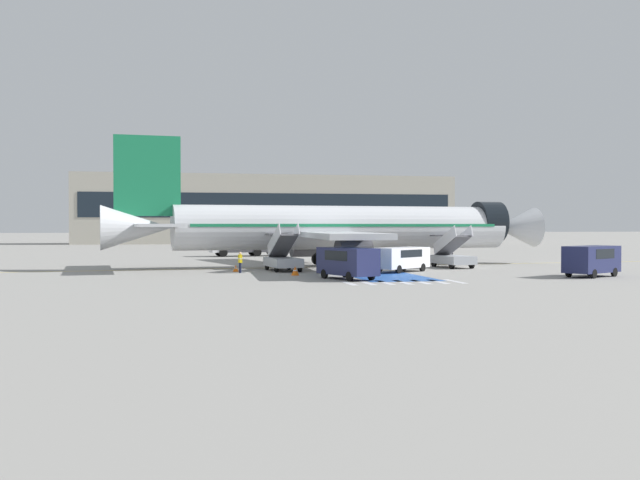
# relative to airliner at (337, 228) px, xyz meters

# --- Properties ---
(ground_plane) EXTENTS (600.00, 600.00, 0.00)m
(ground_plane) POSITION_rel_airliner_xyz_m (1.24, -0.49, -3.46)
(ground_plane) COLOR gray
(apron_leadline_yellow) EXTENTS (73.88, 7.36, 0.01)m
(apron_leadline_yellow) POSITION_rel_airliner_xyz_m (0.67, 0.07, -3.46)
(apron_leadline_yellow) COLOR gold
(apron_leadline_yellow) RESTS_ON ground_plane
(apron_stand_patch_blue) EXTENTS (5.20, 10.83, 0.01)m
(apron_stand_patch_blue) POSITION_rel_airliner_xyz_m (0.67, -12.69, -3.46)
(apron_stand_patch_blue) COLOR #2856A8
(apron_stand_patch_blue) RESTS_ON ground_plane
(apron_walkway_bar_0) EXTENTS (0.44, 3.60, 0.01)m
(apron_walkway_bar_0) POSITION_rel_airliner_xyz_m (-3.53, -18.49, -3.46)
(apron_walkway_bar_0) COLOR silver
(apron_walkway_bar_0) RESTS_ON ground_plane
(apron_walkway_bar_1) EXTENTS (0.44, 3.60, 0.01)m
(apron_walkway_bar_1) POSITION_rel_airliner_xyz_m (-2.33, -18.49, -3.46)
(apron_walkway_bar_1) COLOR silver
(apron_walkway_bar_1) RESTS_ON ground_plane
(apron_walkway_bar_2) EXTENTS (0.44, 3.60, 0.01)m
(apron_walkway_bar_2) POSITION_rel_airliner_xyz_m (-1.13, -18.49, -3.46)
(apron_walkway_bar_2) COLOR silver
(apron_walkway_bar_2) RESTS_ON ground_plane
(apron_walkway_bar_3) EXTENTS (0.44, 3.60, 0.01)m
(apron_walkway_bar_3) POSITION_rel_airliner_xyz_m (0.07, -18.49, -3.46)
(apron_walkway_bar_3) COLOR silver
(apron_walkway_bar_3) RESTS_ON ground_plane
(apron_walkway_bar_4) EXTENTS (0.44, 3.60, 0.01)m
(apron_walkway_bar_4) POSITION_rel_airliner_xyz_m (1.27, -18.49, -3.46)
(apron_walkway_bar_4) COLOR silver
(apron_walkway_bar_4) RESTS_ON ground_plane
(apron_walkway_bar_5) EXTENTS (0.44, 3.60, 0.01)m
(apron_walkway_bar_5) POSITION_rel_airliner_xyz_m (2.47, -18.49, -3.46)
(apron_walkway_bar_5) COLOR silver
(apron_walkway_bar_5) RESTS_ON ground_plane
(apron_walkway_bar_6) EXTENTS (0.44, 3.60, 0.01)m
(apron_walkway_bar_6) POSITION_rel_airliner_xyz_m (3.67, -18.49, -3.46)
(apron_walkway_bar_6) COLOR silver
(apron_walkway_bar_6) RESTS_ON ground_plane
(airliner) EXTENTS (40.36, 33.20, 11.03)m
(airliner) POSITION_rel_airliner_xyz_m (0.00, 0.00, 0.00)
(airliner) COLOR silver
(airliner) RESTS_ON ground_plane
(boarding_stairs_forward) EXTENTS (2.65, 5.39, 3.66)m
(boarding_stairs_forward) POSITION_rel_airliner_xyz_m (9.37, -3.58, -2.52)
(boarding_stairs_forward) COLOR #ADB2BA
(boarding_stairs_forward) RESTS_ON ground_plane
(boarding_stairs_aft) EXTENTS (2.65, 5.39, 3.85)m
(boarding_stairs_aft) POSITION_rel_airliner_xyz_m (-5.66, -5.04, -2.49)
(boarding_stairs_aft) COLOR #ADB2BA
(boarding_stairs_aft) RESTS_ON ground_plane
(fuel_tanker) EXTENTS (9.15, 3.65, 3.51)m
(fuel_tanker) POSITION_rel_airliner_xyz_m (-5.29, 23.88, -1.69)
(fuel_tanker) COLOR #38383D
(fuel_tanker) RESTS_ON ground_plane
(service_van_0) EXTENTS (5.02, 4.05, 2.20)m
(service_van_0) POSITION_rel_airliner_xyz_m (14.83, -16.36, -2.15)
(service_van_0) COLOR #1E234C
(service_van_0) RESTS_ON ground_plane
(service_van_1) EXTENTS (3.54, 5.26, 2.15)m
(service_van_1) POSITION_rel_airliner_xyz_m (-2.80, -15.25, -2.18)
(service_van_1) COLOR #1E234C
(service_van_1) RESTS_ON ground_plane
(service_van_2) EXTENTS (5.44, 4.84, 1.93)m
(service_van_2) POSITION_rel_airliner_xyz_m (3.23, -8.35, -2.29)
(service_van_2) COLOR silver
(service_van_2) RESTS_ON ground_plane
(ground_crew_0) EXTENTS (0.40, 0.49, 1.72)m
(ground_crew_0) POSITION_rel_airliner_xyz_m (-1.36, -5.69, -2.47)
(ground_crew_0) COLOR #2D2D33
(ground_crew_0) RESTS_ON ground_plane
(ground_crew_1) EXTENTS (0.49, 0.41, 1.60)m
(ground_crew_1) POSITION_rel_airliner_xyz_m (4.14, -2.73, -2.55)
(ground_crew_1) COLOR #2D2D33
(ground_crew_1) RESTS_ON ground_plane
(ground_crew_2) EXTENTS (0.31, 0.47, 1.63)m
(ground_crew_2) POSITION_rel_airliner_xyz_m (-9.30, -7.13, -2.53)
(ground_crew_2) COLOR #191E38
(ground_crew_2) RESTS_ON ground_plane
(ground_crew_3) EXTENTS (0.37, 0.48, 1.77)m
(ground_crew_3) POSITION_rel_airliner_xyz_m (3.73, -3.99, -2.44)
(ground_crew_3) COLOR #191E38
(ground_crew_3) RESTS_ON ground_plane
(traffic_cone_0) EXTENTS (0.60, 0.60, 0.67)m
(traffic_cone_0) POSITION_rel_airliner_xyz_m (-5.61, -10.62, -3.13)
(traffic_cone_0) COLOR orange
(traffic_cone_0) RESTS_ON ground_plane
(traffic_cone_1) EXTENTS (0.47, 0.47, 0.52)m
(traffic_cone_1) POSITION_rel_airliner_xyz_m (-9.48, -5.37, -3.20)
(traffic_cone_1) COLOR orange
(traffic_cone_1) RESTS_ON ground_plane
(terminal_building) EXTENTS (75.93, 12.10, 13.65)m
(terminal_building) POSITION_rel_airliner_xyz_m (5.35, 86.61, 3.36)
(terminal_building) COLOR #B2AD9E
(terminal_building) RESTS_ON ground_plane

